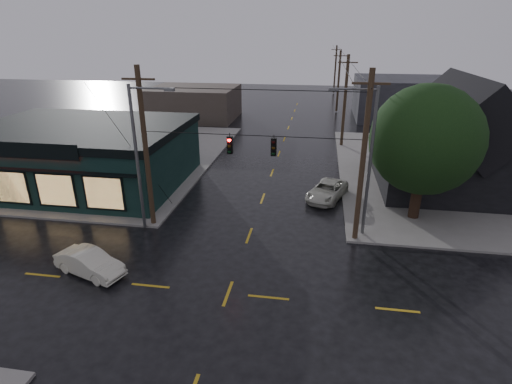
% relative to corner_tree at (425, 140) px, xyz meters
% --- Properties ---
extents(ground_plane, '(160.00, 160.00, 0.00)m').
position_rel_corner_tree_xyz_m(ground_plane, '(-10.63, -10.13, -5.51)').
color(ground_plane, black).
extents(sidewalk_nw, '(28.00, 28.00, 0.15)m').
position_rel_corner_tree_xyz_m(sidewalk_nw, '(-30.63, 9.87, -5.44)').
color(sidewalk_nw, slate).
rests_on(sidewalk_nw, ground).
extents(sidewalk_ne, '(28.00, 28.00, 0.15)m').
position_rel_corner_tree_xyz_m(sidewalk_ne, '(9.37, 9.87, -5.44)').
color(sidewalk_ne, slate).
rests_on(sidewalk_ne, ground).
extents(pizza_shop, '(16.30, 12.34, 4.90)m').
position_rel_corner_tree_xyz_m(pizza_shop, '(-25.63, 2.81, -2.95)').
color(pizza_shop, black).
rests_on(pizza_shop, ground).
extents(ne_building, '(12.60, 11.60, 8.75)m').
position_rel_corner_tree_xyz_m(ne_building, '(4.37, 6.87, -1.04)').
color(ne_building, black).
rests_on(ne_building, ground).
extents(corner_tree, '(7.02, 7.02, 8.89)m').
position_rel_corner_tree_xyz_m(corner_tree, '(0.00, 0.00, 0.00)').
color(corner_tree, black).
rests_on(corner_tree, ground).
extents(utility_pole_nw, '(2.00, 0.32, 10.15)m').
position_rel_corner_tree_xyz_m(utility_pole_nw, '(-17.13, -3.63, -5.51)').
color(utility_pole_nw, black).
rests_on(utility_pole_nw, ground).
extents(utility_pole_ne, '(2.00, 0.32, 10.15)m').
position_rel_corner_tree_xyz_m(utility_pole_ne, '(-4.13, -3.63, -5.51)').
color(utility_pole_ne, black).
rests_on(utility_pole_ne, ground).
extents(utility_pole_far_a, '(2.00, 0.32, 9.65)m').
position_rel_corner_tree_xyz_m(utility_pole_far_a, '(-4.13, 17.87, -5.51)').
color(utility_pole_far_a, black).
rests_on(utility_pole_far_a, ground).
extents(utility_pole_far_b, '(2.00, 0.32, 9.15)m').
position_rel_corner_tree_xyz_m(utility_pole_far_b, '(-4.13, 37.87, -5.51)').
color(utility_pole_far_b, black).
rests_on(utility_pole_far_b, ground).
extents(utility_pole_far_c, '(2.00, 0.32, 9.15)m').
position_rel_corner_tree_xyz_m(utility_pole_far_c, '(-4.13, 57.87, -5.51)').
color(utility_pole_far_c, black).
rests_on(utility_pole_far_c, ground).
extents(span_signal_assembly, '(13.00, 0.48, 1.23)m').
position_rel_corner_tree_xyz_m(span_signal_assembly, '(-10.53, -3.63, 0.19)').
color(span_signal_assembly, black).
rests_on(span_signal_assembly, ground).
extents(streetlight_nw, '(5.40, 0.30, 9.15)m').
position_rel_corner_tree_xyz_m(streetlight_nw, '(-17.43, -4.33, -5.51)').
color(streetlight_nw, '#5E6062').
rests_on(streetlight_nw, ground).
extents(streetlight_ne, '(5.40, 0.30, 9.15)m').
position_rel_corner_tree_xyz_m(streetlight_ne, '(-3.63, -2.93, -5.51)').
color(streetlight_ne, '#5E6062').
rests_on(streetlight_ne, ground).
extents(bg_building_west, '(12.00, 10.00, 4.40)m').
position_rel_corner_tree_xyz_m(bg_building_west, '(-24.63, 29.87, -3.31)').
color(bg_building_west, '#3E352D').
rests_on(bg_building_west, ground).
extents(bg_building_east, '(14.00, 12.00, 5.60)m').
position_rel_corner_tree_xyz_m(bg_building_east, '(5.37, 34.87, -2.71)').
color(bg_building_east, '#28292E').
rests_on(bg_building_east, ground).
extents(sedan_cream, '(4.20, 2.58, 1.31)m').
position_rel_corner_tree_xyz_m(sedan_cream, '(-18.16, -9.58, -4.86)').
color(sedan_cream, beige).
rests_on(sedan_cream, ground).
extents(suv_silver, '(3.61, 5.13, 1.30)m').
position_rel_corner_tree_xyz_m(suv_silver, '(-5.79, 2.60, -4.86)').
color(suv_silver, beige).
rests_on(suv_silver, ground).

